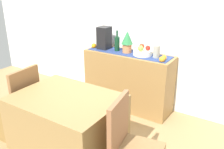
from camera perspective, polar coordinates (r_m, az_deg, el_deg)
ground_plane at (r=3.06m, az=-2.65°, el=-15.06°), size 6.40×6.40×0.02m
room_wall_rear at (r=3.52m, az=8.38°, el=13.73°), size 6.40×0.06×2.70m
sideboard_console at (r=3.60m, az=3.76°, el=-1.39°), size 1.28×0.42×0.83m
table_runner at (r=3.46m, az=3.93°, el=5.00°), size 1.20×0.32×0.01m
fruit_bowl at (r=3.36m, az=7.10°, el=5.04°), size 0.25×0.25×0.07m
apple_right at (r=3.28m, az=6.65°, el=6.00°), size 0.08×0.08×0.08m
apple_upper at (r=3.34m, az=8.31°, el=6.10°), size 0.07×0.07×0.07m
apple_front at (r=3.41m, az=6.91°, el=6.54°), size 0.07×0.07×0.07m
wine_bottle at (r=3.52m, az=1.17°, el=7.18°), size 0.07×0.07×0.30m
coffee_maker at (r=3.63m, az=-1.81°, el=8.44°), size 0.16×0.18×0.33m
ceramic_vase at (r=3.27m, az=10.26°, el=5.21°), size 0.09×0.09×0.17m
potted_plant at (r=3.43m, az=3.53°, el=7.75°), size 0.16×0.16×0.31m
orange_loose_near_bowl at (r=3.71m, az=-4.20°, el=6.65°), size 0.07×0.07×0.07m
orange_loose_mid at (r=3.13m, az=11.51°, el=3.47°), size 0.07×0.07×0.07m
orange_loose_far at (r=3.21m, az=11.93°, el=3.83°), size 0.07×0.07×0.07m
dining_table at (r=2.60m, az=-10.11°, el=-12.45°), size 1.02×0.76×0.74m
chair_near_window at (r=3.17m, az=-20.55°, el=-9.19°), size 0.43×0.43×0.90m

